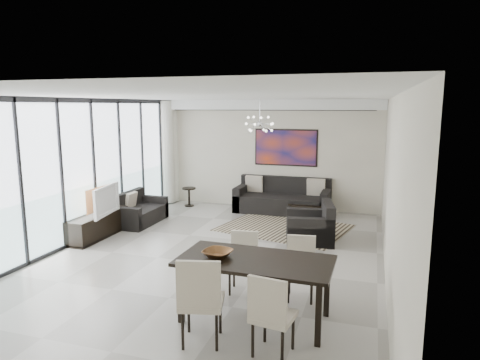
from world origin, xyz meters
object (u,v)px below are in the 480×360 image
at_px(tv_console, 98,225).
at_px(television, 102,200).
at_px(sofa_main, 283,201).
at_px(coffee_table, 306,208).
at_px(dining_table, 255,265).

bearing_deg(tv_console, television, -14.36).
bearing_deg(television, sofa_main, -51.81).
height_order(coffee_table, tv_console, tv_console).
relative_size(television, dining_table, 0.54).
xyz_separation_m(coffee_table, tv_console, (-3.94, -3.04, 0.05)).
relative_size(coffee_table, dining_table, 0.51).
distance_m(tv_console, dining_table, 4.79).
xyz_separation_m(coffee_table, dining_table, (0.16, -5.46, 0.53)).
bearing_deg(dining_table, tv_console, 149.48).
bearing_deg(television, dining_table, -129.94).
bearing_deg(sofa_main, coffee_table, -22.58).
relative_size(coffee_table, tv_console, 0.62).
bearing_deg(tv_console, sofa_main, 45.26).
relative_size(sofa_main, dining_table, 1.23).
xyz_separation_m(television, dining_table, (3.95, -2.38, -0.08)).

